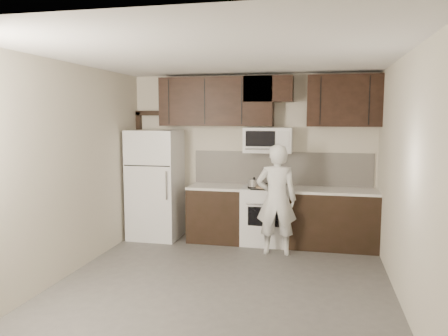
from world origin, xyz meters
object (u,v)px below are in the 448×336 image
(stove, at_px, (266,215))
(refrigerator, at_px, (156,184))
(person, at_px, (276,199))
(microwave, at_px, (268,140))

(stove, relative_size, refrigerator, 0.52)
(stove, height_order, person, person)
(person, bearing_deg, refrigerator, -17.65)
(refrigerator, height_order, person, refrigerator)
(microwave, xyz_separation_m, person, (0.20, -0.62, -0.84))
(person, bearing_deg, stove, -73.08)
(microwave, distance_m, person, 1.06)
(stove, height_order, refrigerator, refrigerator)
(refrigerator, xyz_separation_m, person, (2.05, -0.46, -0.09))
(microwave, bearing_deg, person, -71.81)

